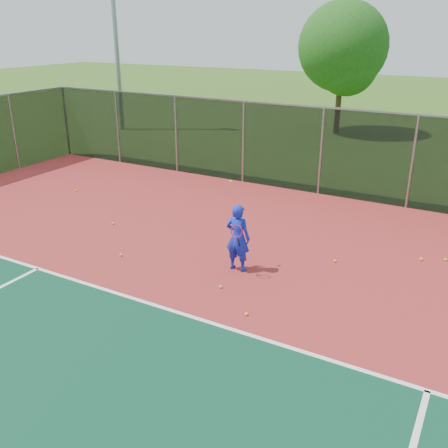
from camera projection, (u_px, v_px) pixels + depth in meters
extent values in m
cube|color=maroon|center=(289.00, 388.00, 8.19)|extent=(30.00, 20.00, 0.02)
cube|color=white|center=(428.00, 391.00, 8.09)|extent=(22.00, 0.10, 0.00)
cube|color=black|center=(412.00, 163.00, 15.75)|extent=(30.00, 0.04, 3.00)
cube|color=gray|center=(419.00, 115.00, 15.19)|extent=(30.00, 0.06, 0.06)
imported|color=#1525CA|center=(238.00, 238.00, 11.84)|extent=(0.62, 0.41, 1.68)
cylinder|color=black|center=(239.00, 242.00, 11.57)|extent=(0.03, 0.15, 0.27)
torus|color=#A51414|center=(237.00, 231.00, 11.37)|extent=(0.30, 0.13, 0.29)
sphere|color=yellow|center=(231.00, 181.00, 11.55)|extent=(0.07, 0.07, 0.07)
sphere|color=yellow|center=(121.00, 255.00, 12.83)|extent=(0.07, 0.07, 0.07)
sphere|color=yellow|center=(113.00, 223.00, 14.88)|extent=(0.07, 0.07, 0.07)
sphere|color=yellow|center=(76.00, 190.00, 17.86)|extent=(0.07, 0.07, 0.07)
sphere|color=yellow|center=(421.00, 259.00, 12.61)|extent=(0.07, 0.07, 0.07)
sphere|color=yellow|center=(221.00, 287.00, 11.27)|extent=(0.07, 0.07, 0.07)
sphere|color=yellow|center=(446.00, 259.00, 12.58)|extent=(0.07, 0.07, 0.07)
sphere|color=yellow|center=(246.00, 314.00, 10.20)|extent=(0.07, 0.07, 0.07)
sphere|color=yellow|center=(335.00, 261.00, 12.50)|extent=(0.07, 0.07, 0.07)
cylinder|color=gray|center=(115.00, 27.00, 26.68)|extent=(0.24, 0.24, 10.95)
cylinder|color=#372714|center=(338.00, 109.00, 27.23)|extent=(0.30, 0.30, 2.63)
sphere|color=#184B14|center=(343.00, 46.00, 26.04)|extent=(4.68, 4.68, 4.68)
sphere|color=#184B14|center=(347.00, 65.00, 25.94)|extent=(3.22, 3.22, 3.22)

